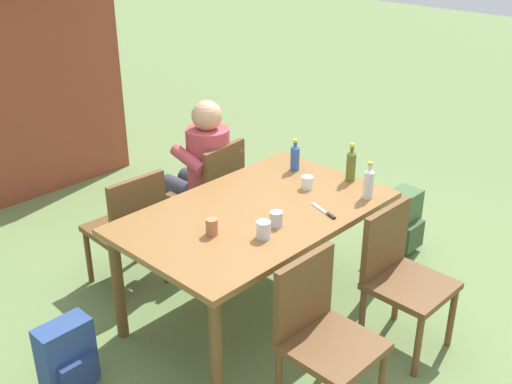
{
  "coord_description": "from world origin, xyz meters",
  "views": [
    {
      "loc": [
        -2.44,
        -2.33,
        2.48
      ],
      "look_at": [
        0.0,
        0.0,
        0.87
      ],
      "focal_mm": 43.67,
      "sensor_mm": 36.0,
      "label": 1
    }
  ],
  "objects_px": {
    "chair_near_right": "(400,272)",
    "bottle_blue": "(295,157)",
    "cup_terracotta": "(212,227)",
    "table_knife": "(325,212)",
    "backpack_by_far_side": "(68,357)",
    "cup_steel": "(276,219)",
    "bottle_clear": "(369,183)",
    "chair_far_left": "(130,225)",
    "person_in_white_shirt": "(202,166)",
    "chair_far_right": "(213,190)",
    "chair_near_left": "(321,330)",
    "cup_white": "(307,182)",
    "bottle_olive": "(351,165)",
    "dining_table": "(256,222)",
    "cup_glass": "(264,230)",
    "backpack_by_near_side": "(401,222)"
  },
  "relations": [
    {
      "from": "dining_table",
      "to": "bottle_blue",
      "type": "bearing_deg",
      "value": 19.84
    },
    {
      "from": "bottle_clear",
      "to": "table_knife",
      "type": "xyz_separation_m",
      "value": [
        -0.35,
        0.07,
        -0.1
      ]
    },
    {
      "from": "chair_far_right",
      "to": "cup_terracotta",
      "type": "bearing_deg",
      "value": -132.67
    },
    {
      "from": "person_in_white_shirt",
      "to": "chair_far_right",
      "type": "bearing_deg",
      "value": -85.47
    },
    {
      "from": "chair_far_left",
      "to": "cup_glass",
      "type": "height_order",
      "value": "chair_far_left"
    },
    {
      "from": "chair_near_left",
      "to": "cup_glass",
      "type": "xyz_separation_m",
      "value": [
        0.15,
        0.54,
        0.31
      ]
    },
    {
      "from": "bottle_olive",
      "to": "cup_steel",
      "type": "distance_m",
      "value": 0.82
    },
    {
      "from": "dining_table",
      "to": "bottle_olive",
      "type": "xyz_separation_m",
      "value": [
        0.75,
        -0.16,
        0.2
      ]
    },
    {
      "from": "table_knife",
      "to": "backpack_by_far_side",
      "type": "xyz_separation_m",
      "value": [
        -1.47,
        0.6,
        -0.56
      ]
    },
    {
      "from": "chair_near_left",
      "to": "chair_near_right",
      "type": "relative_size",
      "value": 1.0
    },
    {
      "from": "dining_table",
      "to": "person_in_white_shirt",
      "type": "distance_m",
      "value": 0.99
    },
    {
      "from": "chair_far_left",
      "to": "person_in_white_shirt",
      "type": "bearing_deg",
      "value": 8.29
    },
    {
      "from": "cup_steel",
      "to": "bottle_clear",
      "type": "bearing_deg",
      "value": -14.1
    },
    {
      "from": "chair_near_right",
      "to": "bottle_olive",
      "type": "height_order",
      "value": "bottle_olive"
    },
    {
      "from": "dining_table",
      "to": "table_knife",
      "type": "bearing_deg",
      "value": -51.37
    },
    {
      "from": "cup_white",
      "to": "cup_glass",
      "type": "height_order",
      "value": "cup_glass"
    },
    {
      "from": "dining_table",
      "to": "chair_near_right",
      "type": "height_order",
      "value": "chair_near_right"
    },
    {
      "from": "chair_far_left",
      "to": "cup_terracotta",
      "type": "height_order",
      "value": "chair_far_left"
    },
    {
      "from": "bottle_olive",
      "to": "cup_glass",
      "type": "distance_m",
      "value": 0.98
    },
    {
      "from": "cup_terracotta",
      "to": "backpack_by_far_side",
      "type": "distance_m",
      "value": 1.06
    },
    {
      "from": "cup_white",
      "to": "table_knife",
      "type": "xyz_separation_m",
      "value": [
        -0.19,
        -0.3,
        -0.04
      ]
    },
    {
      "from": "cup_white",
      "to": "chair_near_right",
      "type": "bearing_deg",
      "value": -95.84
    },
    {
      "from": "cup_steel",
      "to": "table_knife",
      "type": "xyz_separation_m",
      "value": [
        0.33,
        -0.1,
        -0.04
      ]
    },
    {
      "from": "bottle_blue",
      "to": "bottle_clear",
      "type": "height_order",
      "value": "bottle_clear"
    },
    {
      "from": "cup_terracotta",
      "to": "table_knife",
      "type": "xyz_separation_m",
      "value": [
        0.65,
        -0.3,
        -0.04
      ]
    },
    {
      "from": "chair_far_left",
      "to": "bottle_clear",
      "type": "distance_m",
      "value": 1.6
    },
    {
      "from": "dining_table",
      "to": "cup_white",
      "type": "height_order",
      "value": "cup_white"
    },
    {
      "from": "dining_table",
      "to": "bottle_blue",
      "type": "height_order",
      "value": "bottle_blue"
    },
    {
      "from": "dining_table",
      "to": "chair_far_right",
      "type": "bearing_deg",
      "value": 64.75
    },
    {
      "from": "dining_table",
      "to": "person_in_white_shirt",
      "type": "bearing_deg",
      "value": 67.88
    },
    {
      "from": "chair_near_left",
      "to": "cup_glass",
      "type": "distance_m",
      "value": 0.65
    },
    {
      "from": "chair_far_left",
      "to": "chair_near_right",
      "type": "height_order",
      "value": "same"
    },
    {
      "from": "chair_far_left",
      "to": "backpack_by_near_side",
      "type": "height_order",
      "value": "chair_far_left"
    },
    {
      "from": "chair_near_right",
      "to": "cup_terracotta",
      "type": "bearing_deg",
      "value": 134.55
    },
    {
      "from": "cup_white",
      "to": "cup_steel",
      "type": "relative_size",
      "value": 0.93
    },
    {
      "from": "backpack_by_far_side",
      "to": "cup_terracotta",
      "type": "bearing_deg",
      "value": -20.28
    },
    {
      "from": "bottle_clear",
      "to": "backpack_by_near_side",
      "type": "bearing_deg",
      "value": 11.46
    },
    {
      "from": "bottle_clear",
      "to": "cup_terracotta",
      "type": "height_order",
      "value": "bottle_clear"
    },
    {
      "from": "chair_far_right",
      "to": "backpack_by_near_side",
      "type": "distance_m",
      "value": 1.45
    },
    {
      "from": "chair_near_left",
      "to": "backpack_by_far_side",
      "type": "bearing_deg",
      "value": 127.8
    },
    {
      "from": "cup_glass",
      "to": "backpack_by_far_side",
      "type": "xyz_separation_m",
      "value": [
        -0.99,
        0.54,
        -0.61
      ]
    },
    {
      "from": "bottle_blue",
      "to": "dining_table",
      "type": "bearing_deg",
      "value": -160.16
    },
    {
      "from": "backpack_by_near_side",
      "to": "chair_near_right",
      "type": "bearing_deg",
      "value": -149.81
    },
    {
      "from": "cup_terracotta",
      "to": "cup_white",
      "type": "bearing_deg",
      "value": 0.11
    },
    {
      "from": "bottle_clear",
      "to": "cup_steel",
      "type": "height_order",
      "value": "bottle_clear"
    },
    {
      "from": "chair_near_left",
      "to": "chair_near_right",
      "type": "height_order",
      "value": "same"
    },
    {
      "from": "bottle_blue",
      "to": "chair_far_left",
      "type": "bearing_deg",
      "value": 149.94
    },
    {
      "from": "cup_white",
      "to": "bottle_clear",
      "type": "bearing_deg",
      "value": -66.93
    },
    {
      "from": "cup_terracotta",
      "to": "table_knife",
      "type": "distance_m",
      "value": 0.72
    },
    {
      "from": "chair_near_right",
      "to": "bottle_blue",
      "type": "height_order",
      "value": "bottle_blue"
    }
  ]
}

